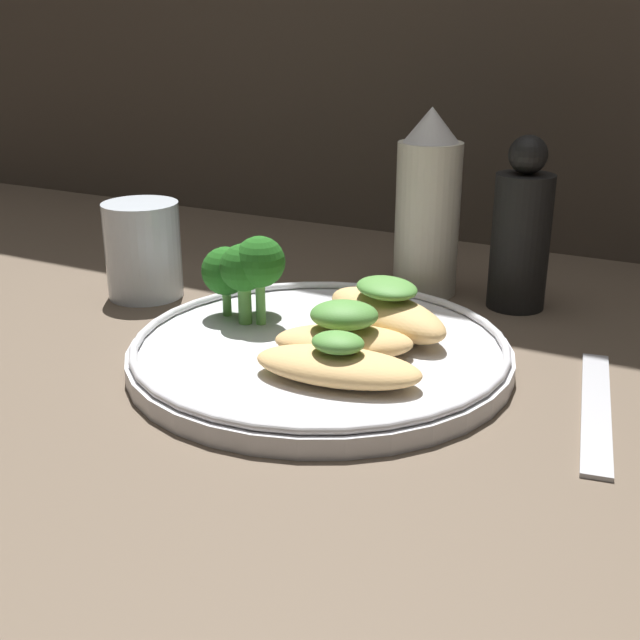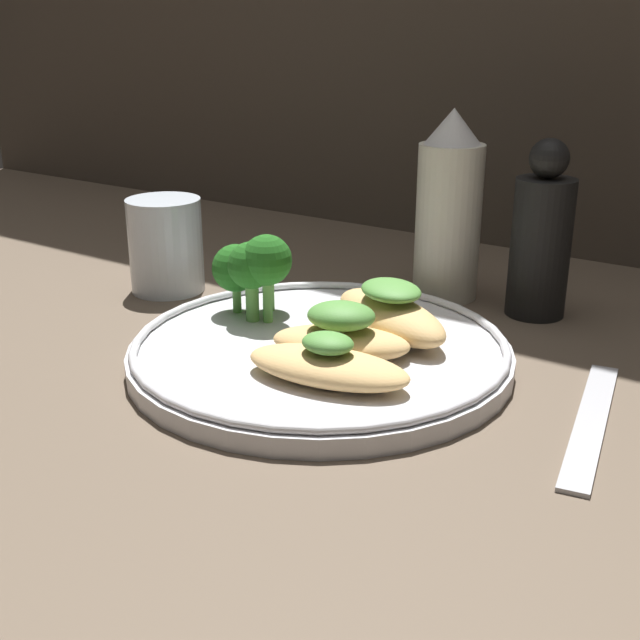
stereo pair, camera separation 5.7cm
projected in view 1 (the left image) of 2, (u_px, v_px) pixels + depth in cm
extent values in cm
cube|color=brown|center=(320.00, 370.00, 58.93)|extent=(180.00, 180.00, 1.00)
cylinder|color=silver|center=(320.00, 355.00, 58.50)|extent=(27.87, 27.87, 1.40)
torus|color=silver|center=(320.00, 342.00, 58.15)|extent=(27.27, 27.27, 0.60)
ellipsoid|color=tan|center=(338.00, 366.00, 52.24)|extent=(11.89, 6.69, 2.07)
ellipsoid|color=#518E3D|center=(338.00, 343.00, 51.64)|extent=(3.88, 3.31, 1.31)
ellipsoid|color=tan|center=(344.00, 342.00, 56.16)|extent=(10.71, 7.81, 2.13)
ellipsoid|color=#518E3D|center=(344.00, 315.00, 55.45)|extent=(5.84, 5.31, 1.88)
ellipsoid|color=tan|center=(386.00, 314.00, 60.41)|extent=(12.88, 9.61, 2.83)
ellipsoid|color=#518E3D|center=(387.00, 288.00, 59.68)|extent=(6.38, 5.91, 1.32)
cylinder|color=#569942|center=(261.00, 302.00, 61.82)|extent=(0.75, 0.75, 3.65)
sphere|color=#1E5B19|center=(260.00, 262.00, 60.69)|extent=(3.94, 3.94, 3.94)
cylinder|color=#569942|center=(260.00, 295.00, 64.38)|extent=(0.71, 0.71, 2.93)
sphere|color=#1E5B19|center=(259.00, 263.00, 63.44)|extent=(3.45, 3.45, 3.45)
cylinder|color=#569942|center=(227.00, 301.00, 63.86)|extent=(0.70, 0.70, 2.36)
sphere|color=#1E5B19|center=(226.00, 271.00, 62.98)|extent=(3.83, 3.83, 3.83)
cylinder|color=#569942|center=(245.00, 303.00, 62.05)|extent=(1.05, 1.05, 3.23)
sphere|color=#1E5B19|center=(244.00, 268.00, 61.03)|extent=(3.69, 3.69, 3.69)
cylinder|color=silver|center=(427.00, 220.00, 71.68)|extent=(5.74, 5.74, 13.68)
cone|color=white|center=(432.00, 124.00, 68.74)|extent=(4.88, 4.88, 3.01)
cylinder|color=black|center=(520.00, 242.00, 68.34)|extent=(4.96, 4.96, 11.62)
sphere|color=black|center=(528.00, 155.00, 65.72)|extent=(3.22, 3.22, 3.22)
cylinder|color=silver|center=(143.00, 250.00, 71.69)|extent=(6.74, 6.74, 8.57)
cube|color=#B2B2B7|center=(596.00, 406.00, 51.63)|extent=(4.89, 17.71, 0.60)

